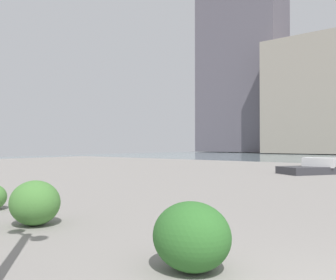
% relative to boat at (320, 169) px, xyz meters
% --- Properties ---
extents(building_slab, '(17.39, 13.27, 20.34)m').
position_rel_boat_xyz_m(building_slab, '(10.96, -46.73, 9.96)').
color(building_slab, '#9E9384').
rests_on(building_slab, ground).
extents(building_annex, '(17.93, 10.28, 37.01)m').
position_rel_boat_xyz_m(building_annex, '(27.88, -50.09, 17.26)').
color(building_annex, '#5B5660').
rests_on(building_annex, ground).
extents(shrub_round, '(0.97, 0.87, 0.82)m').
position_rel_boat_xyz_m(shrub_round, '(-2.21, 15.47, 0.20)').
color(shrub_round, '#2D6628').
rests_on(shrub_round, ground).
extents(shrub_wide, '(0.98, 0.88, 0.84)m').
position_rel_boat_xyz_m(shrub_wide, '(1.38, 15.35, 0.21)').
color(shrub_wide, '#477F38').
rests_on(shrub_wide, ground).
extents(boat, '(3.73, 4.46, 0.95)m').
position_rel_boat_xyz_m(boat, '(0.00, 0.00, 0.00)').
color(boat, '#333338').
rests_on(boat, ground).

